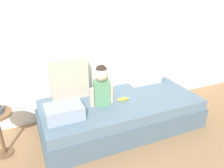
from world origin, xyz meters
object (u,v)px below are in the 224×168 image
object	(u,v)px
couch	(121,114)
throw_pillow_right	(146,65)
throw_pillow_left	(69,78)
toddler	(102,84)
banana	(123,99)
folded_blanket	(64,112)

from	to	relation	value
couch	throw_pillow_right	distance (m)	0.82
throw_pillow_left	toddler	world-z (taller)	throw_pillow_left
banana	throw_pillow_right	bearing A→B (deg)	34.09
couch	folded_blanket	distance (m)	0.80
couch	throw_pillow_right	bearing A→B (deg)	32.51
couch	folded_blanket	bearing A→B (deg)	-171.23
throw_pillow_right	toddler	xyz separation A→B (m)	(-0.82, -0.35, -0.02)
couch	toddler	bearing A→B (deg)	177.52
couch	folded_blanket	world-z (taller)	folded_blanket
throw_pillow_right	folded_blanket	distance (m)	1.41
banana	folded_blanket	size ratio (longest dim) A/B	0.42
throw_pillow_left	throw_pillow_right	xyz separation A→B (m)	(1.13, 0.00, 0.02)
toddler	folded_blanket	size ratio (longest dim) A/B	1.26
couch	banana	bearing A→B (deg)	-29.59
throw_pillow_right	folded_blanket	xyz separation A→B (m)	(-1.31, -0.47, -0.21)
couch	throw_pillow_left	xyz separation A→B (m)	(-0.56, 0.36, 0.46)
folded_blanket	banana	bearing A→B (deg)	7.82
throw_pillow_right	banana	size ratio (longest dim) A/B	3.36
couch	throw_pillow_left	size ratio (longest dim) A/B	3.88
toddler	banana	size ratio (longest dim) A/B	2.97
throw_pillow_left	folded_blanket	xyz separation A→B (m)	(-0.18, -0.47, -0.19)
banana	folded_blanket	distance (m)	0.77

